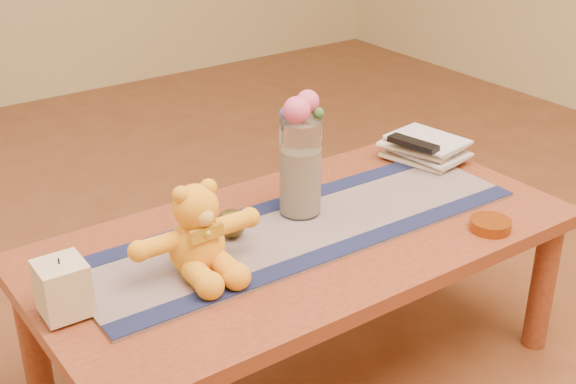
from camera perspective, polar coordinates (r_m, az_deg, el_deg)
floor at (r=2.23m, az=1.07°, el=-13.21°), size 5.50×5.50×0.00m
coffee_table_top at (r=1.99m, az=1.18°, el=-3.53°), size 1.40×0.70×0.04m
table_leg_fr at (r=2.34m, az=18.33°, el=-6.54°), size 0.07×0.07×0.41m
table_leg_bl at (r=2.10m, az=-18.31°, el=-10.53°), size 0.07×0.07×0.41m
table_leg_br at (r=2.66m, az=8.51°, el=-1.31°), size 0.07×0.07×0.41m
persian_runner at (r=1.99m, az=1.18°, el=-2.69°), size 1.21×0.37×0.01m
runner_border_near at (r=1.89m, az=3.75°, el=-4.27°), size 1.20×0.08×0.00m
runner_border_far at (r=2.10m, az=-1.13°, el=-1.01°), size 1.20×0.08×0.00m
teddy_bear at (r=1.77m, az=-6.81°, el=-2.73°), size 0.32×0.26×0.21m
pillar_candle at (r=1.70m, az=-16.33°, el=-6.83°), size 0.10×0.10×0.12m
candle_wick at (r=1.67m, az=-16.60°, el=-4.91°), size 0.00×0.00×0.01m
glass_vase at (r=2.01m, az=0.92°, el=1.82°), size 0.11×0.11×0.26m
potpourri_fill at (r=2.02m, az=0.92°, el=0.81°), size 0.09×0.09×0.18m
rose_left at (r=1.93m, az=0.65°, el=6.06°), size 0.07×0.07×0.07m
rose_right at (r=1.96m, az=1.46°, el=6.72°), size 0.06×0.06×0.06m
blue_flower_back at (r=1.98m, az=0.59°, el=6.40°), size 0.04×0.04×0.04m
blue_flower_side at (r=1.95m, az=-0.11°, el=5.83°), size 0.04×0.04×0.04m
leaf_sprig at (r=1.96m, az=2.25°, el=5.86°), size 0.03×0.03×0.03m
bronze_ball at (r=1.93m, az=-4.24°, el=-2.32°), size 0.10×0.10×0.07m
book_bottom at (r=2.37m, az=8.92°, el=1.96°), size 0.22×0.26×0.02m
book_lower at (r=2.36m, az=9.10°, el=2.39°), size 0.19×0.24×0.02m
book_upper at (r=2.35m, az=8.84°, el=2.78°), size 0.23×0.26×0.02m
book_top at (r=2.35m, az=9.11°, el=3.25°), size 0.20×0.25×0.02m
tv_remote at (r=2.33m, az=9.24°, el=3.56°), size 0.08×0.17×0.02m
amber_dish at (r=2.05m, az=14.74°, el=-2.37°), size 0.13×0.13×0.03m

